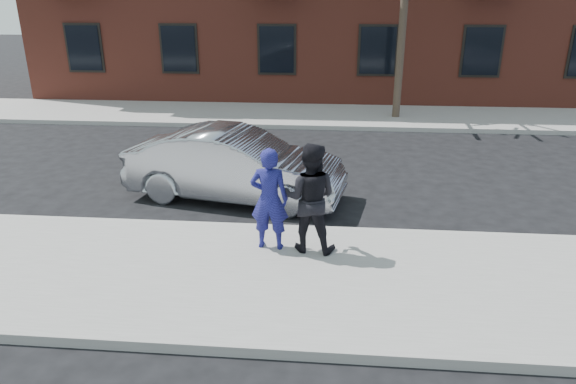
{
  "coord_description": "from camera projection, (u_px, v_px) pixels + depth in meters",
  "views": [
    {
      "loc": [
        2.27,
        -7.05,
        4.14
      ],
      "look_at": [
        1.62,
        0.4,
        1.27
      ],
      "focal_mm": 32.0,
      "sensor_mm": 36.0,
      "label": 1
    }
  ],
  "objects": [
    {
      "name": "silver_sedan",
      "position": [
        235.0,
        165.0,
        10.91
      ],
      "size": [
        4.82,
        2.41,
        1.52
      ],
      "primitive_type": "imported",
      "rotation": [
        0.0,
        0.0,
        1.39
      ],
      "color": "#999BA3",
      "rests_on": "ground"
    },
    {
      "name": "far_curb",
      "position": [
        263.0,
        126.0,
        16.98
      ],
      "size": [
        50.0,
        0.1,
        0.15
      ],
      "primitive_type": "cube",
      "color": "#999691",
      "rests_on": "ground"
    },
    {
      "name": "man_peacoat",
      "position": [
        310.0,
        198.0,
        8.31
      ],
      "size": [
        0.98,
        0.81,
        1.84
      ],
      "rotation": [
        0.0,
        0.0,
        3.01
      ],
      "color": "black",
      "rests_on": "near_sidewalk"
    },
    {
      "name": "near_sidewalk",
      "position": [
        180.0,
        275.0,
        7.96
      ],
      "size": [
        50.0,
        3.5,
        0.15
      ],
      "primitive_type": "cube",
      "color": "gray",
      "rests_on": "ground"
    },
    {
      "name": "man_hoodie",
      "position": [
        269.0,
        199.0,
        8.4
      ],
      "size": [
        0.66,
        0.52,
        1.74
      ],
      "rotation": [
        0.0,
        0.0,
        3.07
      ],
      "color": "navy",
      "rests_on": "near_sidewalk"
    },
    {
      "name": "far_sidewalk",
      "position": [
        269.0,
        115.0,
        18.66
      ],
      "size": [
        50.0,
        3.5,
        0.15
      ],
      "primitive_type": "cube",
      "color": "gray",
      "rests_on": "ground"
    },
    {
      "name": "near_curb",
      "position": [
        207.0,
        227.0,
        9.64
      ],
      "size": [
        50.0,
        0.1,
        0.15
      ],
      "primitive_type": "cube",
      "color": "#999691",
      "rests_on": "ground"
    },
    {
      "name": "ground",
      "position": [
        185.0,
        271.0,
        8.22
      ],
      "size": [
        100.0,
        100.0,
        0.0
      ],
      "primitive_type": "plane",
      "color": "black",
      "rests_on": "ground"
    }
  ]
}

